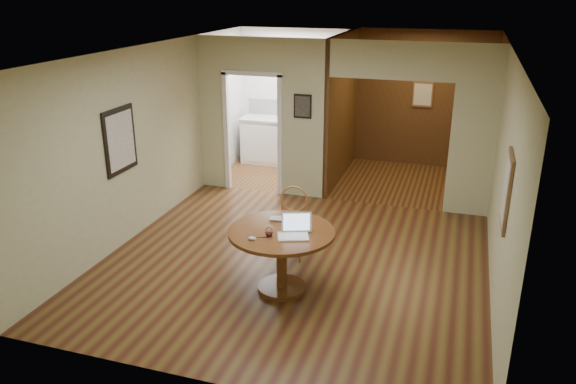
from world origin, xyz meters
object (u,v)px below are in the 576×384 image
(open_laptop, at_px, (295,230))
(closed_laptop, at_px, (283,221))
(chair, at_px, (293,218))
(dining_table, at_px, (282,246))

(open_laptop, bearing_deg, closed_laptop, 107.01)
(open_laptop, bearing_deg, chair, 88.28)
(open_laptop, distance_m, closed_laptop, 0.40)
(chair, relative_size, open_laptop, 2.36)
(chair, height_order, closed_laptop, chair)
(dining_table, xyz_separation_m, open_laptop, (0.18, -0.08, 0.27))
(dining_table, distance_m, closed_laptop, 0.33)
(closed_laptop, bearing_deg, dining_table, -84.61)
(closed_laptop, bearing_deg, open_laptop, -60.68)
(open_laptop, bearing_deg, dining_table, 137.44)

